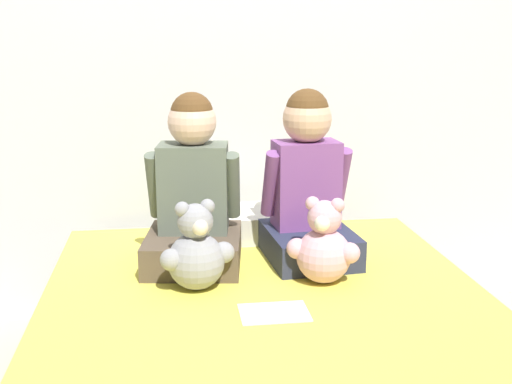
% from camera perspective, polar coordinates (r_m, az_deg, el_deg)
% --- Properties ---
extents(wall_behind_bed, '(8.00, 0.06, 2.50)m').
position_cam_1_polar(wall_behind_bed, '(2.88, -1.90, 13.29)').
color(wall_behind_bed, silver).
rests_on(wall_behind_bed, ground_plane).
extents(bed, '(1.47, 1.87, 0.46)m').
position_cam_1_polar(bed, '(2.10, 1.52, -16.30)').
color(bed, brown).
rests_on(bed, ground_plane).
extents(child_on_left, '(0.39, 0.41, 0.63)m').
position_cam_1_polar(child_on_left, '(2.34, -5.60, -0.31)').
color(child_on_left, brown).
rests_on(child_on_left, bed).
extents(child_on_right, '(0.34, 0.40, 0.63)m').
position_cam_1_polar(child_on_right, '(2.39, 4.59, 0.38)').
color(child_on_right, '#282D47').
rests_on(child_on_right, bed).
extents(teddy_bear_held_by_left_child, '(0.25, 0.19, 0.30)m').
position_cam_1_polar(teddy_bear_held_by_left_child, '(2.13, -5.34, -5.35)').
color(teddy_bear_held_by_left_child, '#939399').
rests_on(teddy_bear_held_by_left_child, bed).
extents(teddy_bear_held_by_right_child, '(0.24, 0.19, 0.30)m').
position_cam_1_polar(teddy_bear_held_by_right_child, '(2.19, 6.04, -4.88)').
color(teddy_bear_held_by_right_child, '#DBA3B2').
rests_on(teddy_bear_held_by_right_child, bed).
extents(pillow_at_headboard, '(0.46, 0.29, 0.11)m').
position_cam_1_polar(pillow_at_headboard, '(2.68, -1.06, -2.79)').
color(pillow_at_headboard, silver).
rests_on(pillow_at_headboard, bed).
extents(sign_card, '(0.21, 0.15, 0.00)m').
position_cam_1_polar(sign_card, '(1.99, 1.71, -10.66)').
color(sign_card, white).
rests_on(sign_card, bed).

